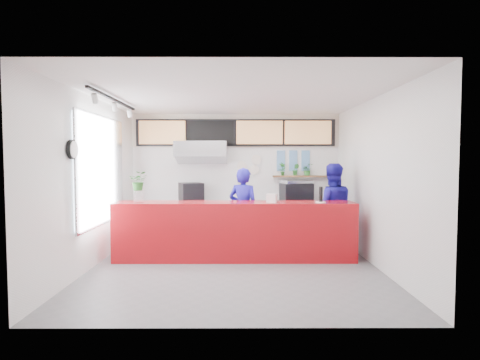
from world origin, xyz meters
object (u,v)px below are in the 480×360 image
(staff_right, at_px, (332,208))
(espresso_machine, at_px, (296,193))
(service_counter, at_px, (235,231))
(staff_center, at_px, (243,210))
(pepper_mill, at_px, (321,194))
(panini_oven, at_px, (191,192))

(staff_right, bearing_deg, espresso_machine, -60.29)
(service_counter, relative_size, staff_right, 2.47)
(staff_right, bearing_deg, staff_center, 6.27)
(pepper_mill, bearing_deg, staff_right, 61.34)
(panini_oven, xyz_separation_m, staff_center, (1.22, -1.23, -0.26))
(panini_oven, bearing_deg, staff_right, -43.09)
(panini_oven, height_order, staff_right, staff_right)
(service_counter, height_order, espresso_machine, espresso_machine)
(espresso_machine, xyz_separation_m, staff_right, (0.55, -1.19, -0.21))
(espresso_machine, height_order, staff_right, staff_right)
(panini_oven, bearing_deg, staff_center, -66.75)
(service_counter, height_order, pepper_mill, pepper_mill)
(service_counter, relative_size, espresso_machine, 6.52)
(service_counter, bearing_deg, staff_center, 73.28)
(service_counter, relative_size, staff_center, 2.60)
(pepper_mill, bearing_deg, service_counter, 176.84)
(staff_right, bearing_deg, panini_oven, -16.34)
(panini_oven, relative_size, staff_right, 0.28)
(service_counter, relative_size, pepper_mill, 16.08)
(pepper_mill, bearing_deg, espresso_machine, 95.02)
(staff_right, height_order, pepper_mill, staff_right)
(espresso_machine, relative_size, staff_right, 0.38)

